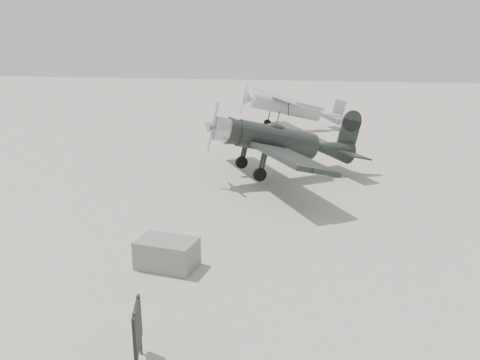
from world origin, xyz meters
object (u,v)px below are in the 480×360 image
object	(u,v)px
lowwing_monoplane	(283,142)
highwing_monoplane	(291,105)
sign_board	(137,328)
equipment_block	(167,254)

from	to	relation	value
lowwing_monoplane	highwing_monoplane	world-z (taller)	lowwing_monoplane
lowwing_monoplane	highwing_monoplane	xyz separation A→B (m)	(-1.28, 14.21, 0.17)
lowwing_monoplane	sign_board	size ratio (longest dim) A/B	7.39
sign_board	highwing_monoplane	bearing A→B (deg)	72.47
equipment_block	sign_board	size ratio (longest dim) A/B	1.24
lowwing_monoplane	highwing_monoplane	size ratio (longest dim) A/B	0.92
highwing_monoplane	equipment_block	xyz separation A→B (m)	(-0.86, -24.88, -1.68)
lowwing_monoplane	sign_board	bearing A→B (deg)	-126.18
lowwing_monoplane	equipment_block	distance (m)	10.99
highwing_monoplane	sign_board	world-z (taller)	highwing_monoplane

